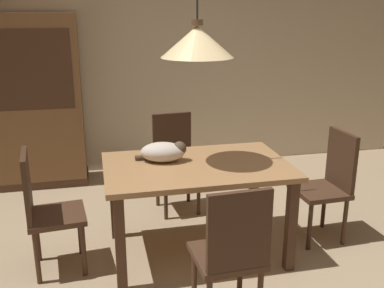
% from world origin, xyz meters
% --- Properties ---
extents(ground, '(10.00, 10.00, 0.00)m').
position_xyz_m(ground, '(0.00, 0.00, 0.00)').
color(ground, tan).
extents(back_wall, '(6.40, 0.10, 2.90)m').
position_xyz_m(back_wall, '(0.00, 2.65, 1.45)').
color(back_wall, beige).
rests_on(back_wall, ground).
extents(dining_table, '(1.40, 0.90, 0.75)m').
position_xyz_m(dining_table, '(-0.01, 0.48, 0.65)').
color(dining_table, '#A87A4C').
rests_on(dining_table, ground).
extents(chair_left_side, '(0.44, 0.44, 0.93)m').
position_xyz_m(chair_left_side, '(-1.14, 0.47, 0.51)').
color(chair_left_side, '#472D1E').
rests_on(chair_left_side, ground).
extents(chair_near_front, '(0.42, 0.42, 0.93)m').
position_xyz_m(chair_near_front, '(-0.01, -0.40, 0.51)').
color(chair_near_front, '#472D1E').
rests_on(chair_near_front, ground).
extents(chair_far_back, '(0.44, 0.44, 0.93)m').
position_xyz_m(chair_far_back, '(-0.02, 1.36, 0.51)').
color(chair_far_back, '#472D1E').
rests_on(chair_far_back, ground).
extents(chair_right_side, '(0.42, 0.42, 0.93)m').
position_xyz_m(chair_right_side, '(1.11, 0.48, 0.51)').
color(chair_right_side, '#472D1E').
rests_on(chair_right_side, ground).
extents(cat_sleeping, '(0.40, 0.28, 0.16)m').
position_xyz_m(cat_sleeping, '(-0.24, 0.60, 0.83)').
color(cat_sleeping, beige).
rests_on(cat_sleeping, dining_table).
extents(pendant_lamp, '(0.52, 0.52, 1.30)m').
position_xyz_m(pendant_lamp, '(-0.01, 0.48, 1.66)').
color(pendant_lamp, beige).
extents(hutch_bookcase, '(1.12, 0.45, 1.85)m').
position_xyz_m(hutch_bookcase, '(-1.43, 2.32, 0.89)').
color(hutch_bookcase, brown).
rests_on(hutch_bookcase, ground).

